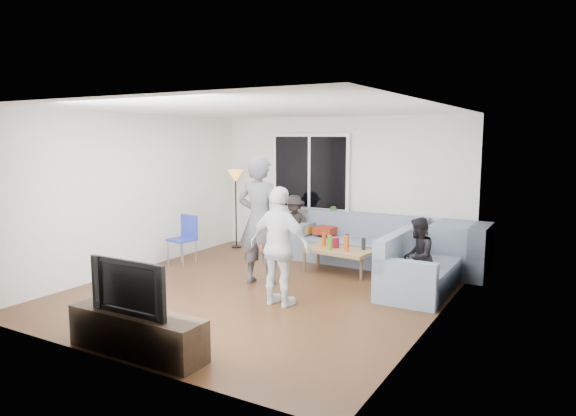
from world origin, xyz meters
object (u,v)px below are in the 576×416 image
Objects in this scene: sofa_right_section at (424,261)px; side_chair at (182,240)px; sofa_back_section at (358,239)px; player_right at (280,247)px; coffee_table at (339,261)px; spectator_right at (418,257)px; player_left at (260,221)px; floor_lamp at (236,209)px; spectator_back at (294,225)px; television at (135,285)px; tv_console at (137,333)px.

side_chair is (-4.07, -0.63, 0.01)m from sofa_right_section.
sofa_back_section and sofa_right_section have the same top height.
player_right is (-0.01, -2.71, 0.37)m from sofa_back_section.
coffee_table is 1.61m from spectator_right.
coffee_table is at bearing -84.79° from player_right.
floor_lamp is at bearing -52.39° from player_left.
sofa_right_section is 1.28× the size of floor_lamp.
spectator_back reaches higher than television.
spectator_back reaches higher than coffee_table.
sofa_back_section is 1.47× the size of floor_lamp.
player_left is (-0.77, -1.19, 0.78)m from coffee_table.
sofa_back_section is 2.67× the size of side_chair.
spectator_back is at bearing 178.70° from sofa_back_section.
player_left is at bearing -46.81° from floor_lamp.
spectator_right is 3.93m from television.
sofa_right_section is at bearing 16.50° from side_chair.
player_left is at bearing 96.00° from television.
player_right is at bearing 76.55° from tv_console.
sofa_right_section reaches higher than tv_console.
player_left is (1.84, -1.96, 0.20)m from floor_lamp.
side_chair is (-2.61, -0.86, 0.23)m from coffee_table.
player_left is 1.98× the size of television.
floor_lamp reaches higher than sofa_back_section.
spectator_back is at bearing 2.40° from floor_lamp.
side_chair is at bearing -17.23° from player_right.
tv_console is at bearing 81.22° from player_right.
sofa_right_section is at bearing -13.86° from floor_lamp.
side_chair is 2.14m from spectator_back.
sofa_right_section reaches higher than coffee_table.
sofa_back_section is 2.73m from player_right.
coffee_table is at bearing -16.40° from floor_lamp.
floor_lamp is at bearing -179.46° from sofa_back_section.
player_left reaches higher than side_chair.
floor_lamp is 2.70m from player_left.
sofa_back_section is 1.98m from spectator_right.
coffee_table is 0.69× the size of tv_console.
sofa_back_section is at bearing 84.04° from tv_console.
spectator_back reaches higher than sofa_right_section.
side_chair is 0.54× the size of player_right.
spectator_right is 0.69× the size of tv_console.
coffee_table is (-0.02, -0.79, -0.22)m from sofa_back_section.
television is (2.13, -3.12, 0.29)m from side_chair.
spectator_right is at bearing -180.00° from sofa_right_section.
television is at bearing -95.96° from sofa_back_section.
television is at bearing 152.62° from sofa_right_section.
sofa_back_section is 2.21m from player_left.
side_chair is 0.55× the size of floor_lamp.
player_left is at bearing -79.76° from spectator_right.
spectator_back is 0.71× the size of tv_console.
television is (-0.50, -4.77, 0.30)m from sofa_back_section.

